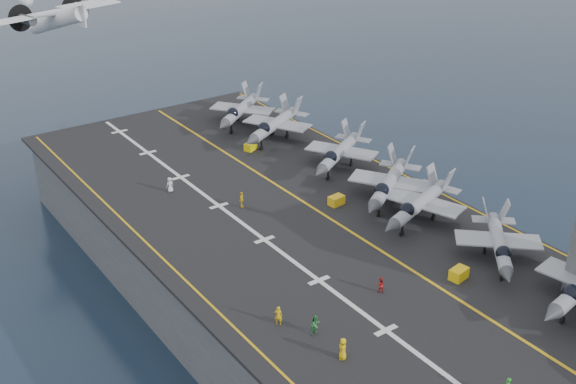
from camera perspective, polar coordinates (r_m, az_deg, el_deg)
ground at (r=88.50m, az=1.50°, el=-8.52°), size 500.00×500.00×0.00m
hull at (r=85.76m, az=1.54°, el=-5.77°), size 36.00×90.00×10.00m
flight_deck at (r=83.12m, az=1.58°, el=-2.73°), size 38.00×92.00×0.40m
foul_line at (r=84.63m, az=3.22°, el=-2.03°), size 0.35×90.00×0.02m
landing_centerline at (r=80.03m, az=-1.88°, el=-3.78°), size 0.50×90.00×0.02m
deck_edge_port at (r=75.49m, az=-8.92°, el=-6.13°), size 0.25×90.00×0.02m
deck_edge_stbd at (r=94.06m, az=10.69°, el=0.56°), size 0.25×90.00×0.02m
fighter_jet_2 at (r=78.19m, az=16.36°, el=-3.78°), size 15.59×15.85×4.64m
fighter_jet_3 at (r=83.87m, az=10.36°, el=-0.82°), size 16.70×13.75×4.98m
fighter_jet_4 at (r=88.03m, az=7.98°, el=0.79°), size 17.95×16.46×5.19m
fighter_jet_5 at (r=96.43m, az=4.08°, el=3.24°), size 17.16×15.46×4.97m
fighter_jet_7 at (r=105.55m, az=-1.06°, el=5.43°), size 17.83×15.85×5.17m
fighter_jet_8 at (r=111.88m, az=-3.77°, el=6.58°), size 17.59×16.65×5.09m
tow_cart_a at (r=75.01m, az=13.34°, el=-6.30°), size 2.12×1.58×1.16m
tow_cart_b at (r=87.47m, az=3.85°, el=-0.66°), size 2.00×1.41×1.13m
tow_cart_c at (r=102.91m, az=-2.98°, el=3.61°), size 2.09×1.76×1.07m
crew_0 at (r=62.78m, az=4.36°, el=-12.24°), size 1.41×1.48×2.06m
crew_1 at (r=66.50m, az=-0.76°, el=-9.73°), size 1.36×1.38×1.94m
crew_2 at (r=65.42m, az=2.20°, el=-10.44°), size 1.29×0.99×1.94m
crew_4 at (r=86.59m, az=-3.69°, el=-0.62°), size 1.39×1.45×2.02m
crew_5 at (r=91.47m, az=-9.31°, el=0.58°), size 1.21×0.84×1.95m
crew_7 at (r=71.46m, az=7.31°, el=-7.28°), size 1.19×1.07×1.66m
transport_plane at (r=124.10m, az=-17.79°, el=12.76°), size 26.45×21.07×5.50m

